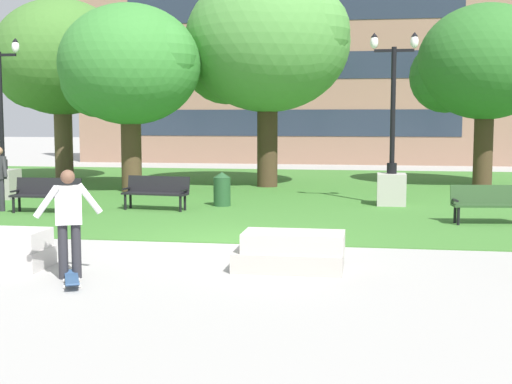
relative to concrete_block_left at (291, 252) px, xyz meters
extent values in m
plane|color=#A3A09B|center=(-1.48, 2.24, -0.31)|extent=(140.00, 140.00, 0.00)
cube|color=#3D752D|center=(-1.48, 12.24, -0.30)|extent=(40.00, 20.00, 0.02)
cube|color=#B2ADA3|center=(-0.04, 0.00, -0.15)|extent=(1.80, 0.90, 0.32)
cube|color=#BBB6AB|center=(0.05, 0.00, 0.17)|extent=(1.66, 0.83, 0.32)
cylinder|color=#28282D|center=(-3.26, -1.10, 0.12)|extent=(0.15, 0.15, 0.86)
cylinder|color=#28282D|center=(-3.44, -1.18, 0.12)|extent=(0.15, 0.15, 0.86)
cube|color=white|center=(-3.35, -1.14, 0.85)|extent=(0.46, 0.38, 0.60)
cylinder|color=white|center=(-3.11, -0.87, 0.93)|extent=(0.41, 0.25, 0.51)
cylinder|color=white|center=(-3.59, -1.40, 0.93)|extent=(0.41, 0.25, 0.51)
sphere|color=brown|center=(-3.35, -1.14, 1.29)|extent=(0.22, 0.22, 0.22)
cube|color=#2D4C75|center=(-3.14, -1.56, -0.22)|extent=(0.52, 0.81, 0.02)
cube|color=#2D4C75|center=(-2.95, -1.97, -0.20)|extent=(0.23, 0.19, 0.06)
cube|color=#2D4C75|center=(-3.33, -1.15, -0.20)|extent=(0.23, 0.19, 0.06)
cylinder|color=silver|center=(-2.95, -1.72, -0.28)|extent=(0.05, 0.06, 0.06)
cylinder|color=silver|center=(-3.15, -1.81, -0.28)|extent=(0.05, 0.06, 0.06)
cylinder|color=silver|center=(-3.13, -1.32, -0.28)|extent=(0.05, 0.06, 0.06)
cylinder|color=silver|center=(-3.33, -1.41, -0.28)|extent=(0.05, 0.06, 0.06)
cube|color=black|center=(-7.11, 5.86, 0.15)|extent=(1.80, 0.44, 0.05)
cube|color=black|center=(-7.11, 6.11, 0.38)|extent=(1.80, 0.12, 0.46)
cube|color=black|center=(-7.95, 5.86, 0.27)|extent=(0.06, 0.40, 0.04)
cube|color=black|center=(-6.27, 5.85, 0.27)|extent=(0.06, 0.40, 0.04)
cylinder|color=black|center=(-7.91, 5.70, -0.08)|extent=(0.07, 0.07, 0.41)
cylinder|color=black|center=(-6.31, 5.69, -0.08)|extent=(0.07, 0.07, 0.41)
cylinder|color=black|center=(-7.91, 6.02, -0.08)|extent=(0.07, 0.07, 0.41)
cylinder|color=black|center=(-6.31, 6.01, -0.08)|extent=(0.07, 0.07, 0.41)
cube|color=black|center=(-4.44, 6.86, 0.15)|extent=(1.84, 0.65, 0.05)
cube|color=black|center=(-4.41, 7.11, 0.38)|extent=(1.80, 0.34, 0.46)
cube|color=black|center=(-5.27, 6.96, 0.27)|extent=(0.11, 0.40, 0.04)
cube|color=black|center=(-3.61, 6.76, 0.27)|extent=(0.11, 0.40, 0.04)
cylinder|color=black|center=(-5.25, 6.80, -0.08)|extent=(0.07, 0.07, 0.41)
cylinder|color=black|center=(-3.66, 6.61, -0.08)|extent=(0.07, 0.07, 0.41)
cylinder|color=black|center=(-5.21, 7.11, -0.08)|extent=(0.07, 0.07, 0.41)
cylinder|color=black|center=(-3.63, 6.92, -0.08)|extent=(0.07, 0.07, 0.41)
cube|color=#284723|center=(4.08, 5.64, 0.15)|extent=(1.84, 0.66, 0.05)
cube|color=#284723|center=(4.05, 5.89, 0.38)|extent=(1.80, 0.34, 0.46)
cube|color=black|center=(3.25, 5.54, 0.27)|extent=(0.11, 0.40, 0.04)
cylinder|color=black|center=(3.31, 5.38, -0.08)|extent=(0.07, 0.07, 0.41)
cylinder|color=black|center=(3.27, 5.70, -0.08)|extent=(0.07, 0.07, 0.41)
cube|color=#ADA89E|center=(1.88, 8.97, 0.16)|extent=(0.80, 0.80, 0.90)
cylinder|color=black|center=(1.88, 8.97, 0.76)|extent=(0.28, 0.28, 0.30)
cylinder|color=black|center=(1.88, 8.97, 2.38)|extent=(0.14, 0.14, 3.54)
cube|color=black|center=(1.88, 8.97, 4.05)|extent=(1.10, 0.08, 0.08)
ellipsoid|color=white|center=(1.33, 8.97, 4.29)|extent=(0.22, 0.22, 0.36)
cone|color=black|center=(1.33, 8.97, 4.49)|extent=(0.20, 0.20, 0.13)
ellipsoid|color=white|center=(2.43, 8.97, 4.29)|extent=(0.22, 0.22, 0.36)
cone|color=black|center=(2.43, 8.97, 4.49)|extent=(0.20, 0.20, 0.13)
cube|color=gray|center=(-9.83, 8.73, 0.16)|extent=(0.80, 0.80, 0.90)
cylinder|color=black|center=(-9.83, 8.73, 0.76)|extent=(0.28, 0.28, 0.30)
cylinder|color=black|center=(-9.83, 8.73, 2.39)|extent=(0.14, 0.14, 3.55)
ellipsoid|color=white|center=(-9.28, 8.73, 4.30)|extent=(0.22, 0.22, 0.36)
cone|color=black|center=(-9.28, 8.73, 4.50)|extent=(0.20, 0.20, 0.13)
cylinder|color=brown|center=(-10.64, 14.97, 1.39)|extent=(0.70, 0.70, 3.36)
ellipsoid|color=#42752D|center=(-10.64, 14.97, 4.51)|extent=(5.25, 5.25, 4.46)
sphere|color=#42752D|center=(-12.09, 15.49, 3.99)|extent=(2.89, 2.89, 2.89)
sphere|color=#42752D|center=(-9.33, 14.44, 4.78)|extent=(2.62, 2.62, 2.62)
cylinder|color=#42301E|center=(5.30, 15.20, 1.28)|extent=(0.68, 0.68, 3.12)
ellipsoid|color=#2D6B28|center=(5.30, 15.20, 4.17)|extent=(4.83, 4.83, 4.11)
sphere|color=#2D6B28|center=(3.97, 15.68, 3.68)|extent=(2.66, 2.66, 2.66)
cylinder|color=#4C3823|center=(-6.64, 11.39, 1.18)|extent=(0.67, 0.67, 2.94)
ellipsoid|color=#387F33|center=(-6.64, 11.39, 3.94)|extent=(4.68, 4.68, 3.98)
sphere|color=#387F33|center=(-7.93, 11.85, 3.47)|extent=(2.57, 2.57, 2.57)
sphere|color=#387F33|center=(-5.47, 10.92, 4.17)|extent=(2.34, 2.34, 2.34)
cylinder|color=#42301E|center=(-2.38, 13.79, 1.48)|extent=(0.73, 0.73, 3.54)
ellipsoid|color=#4C893D|center=(-2.38, 13.79, 4.85)|extent=(5.83, 5.83, 4.96)
sphere|color=#4C893D|center=(-3.99, 14.38, 4.27)|extent=(3.21, 3.21, 3.21)
sphere|color=#4C893D|center=(-0.92, 13.21, 5.15)|extent=(2.92, 2.92, 2.92)
cylinder|color=#234C28|center=(-2.84, 8.03, 0.11)|extent=(0.48, 0.48, 0.80)
cone|color=#234C28|center=(-2.84, 8.03, 0.59)|extent=(0.49, 0.49, 0.16)
cylinder|color=#28282D|center=(-8.39, 5.99, 0.14)|extent=(0.15, 0.15, 0.86)
cylinder|color=#2D2D30|center=(-8.26, 5.95, 0.90)|extent=(0.23, 0.21, 0.56)
cube|color=#8E6B56|center=(-2.97, 26.74, 5.97)|extent=(23.62, 1.00, 12.56)
cube|color=#232D3D|center=(-2.97, 26.23, 1.89)|extent=(17.71, 0.03, 1.40)
cube|color=#232D3D|center=(-2.97, 26.23, 4.89)|extent=(17.71, 0.03, 1.40)
cube|color=#232D3D|center=(-2.97, 26.23, 7.89)|extent=(17.71, 0.03, 1.40)
camera|label=1|loc=(1.26, -11.50, 2.22)|focal=50.00mm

